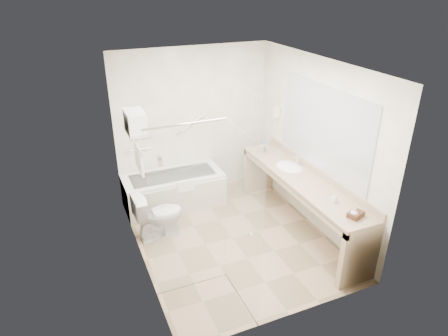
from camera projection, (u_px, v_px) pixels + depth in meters
name	position (u px, v px, depth m)	size (l,w,h in m)	color
floor	(232.00, 238.00, 5.83)	(3.20, 3.20, 0.00)	tan
ceiling	(234.00, 65.00, 4.75)	(2.60, 3.20, 0.10)	white
wall_back	(193.00, 123.00, 6.62)	(2.60, 0.10, 2.50)	white
wall_front	(299.00, 222.00, 3.96)	(2.60, 0.10, 2.50)	white
wall_left	(135.00, 178.00, 4.83)	(0.10, 3.20, 2.50)	white
wall_right	(315.00, 145.00, 5.75)	(0.10, 3.20, 2.50)	white
bathtub	(174.00, 190.00, 6.57)	(1.60, 0.73, 0.59)	white
grab_bar_short	(139.00, 149.00, 6.38)	(0.03, 0.03, 0.40)	silver
grab_bar_long	(191.00, 124.00, 6.57)	(0.03, 0.03, 0.60)	silver
shower_enclosure	(215.00, 217.00, 4.38)	(0.96, 0.91, 2.11)	silver
towel_shelf	(136.00, 128.00, 4.95)	(0.24, 0.55, 0.81)	silver
vanity_counter	(301.00, 191.00, 5.79)	(0.55, 2.70, 0.95)	tan
sink	(289.00, 168.00, 6.06)	(0.40, 0.52, 0.14)	white
faucet	(298.00, 160.00, 6.06)	(0.03, 0.03, 0.14)	silver
mirror	(323.00, 129.00, 5.49)	(0.02, 2.00, 1.20)	#B0B4BC
hairdryer_unit	(276.00, 112.00, 6.51)	(0.08, 0.10, 0.18)	silver
toilet	(159.00, 215.00, 5.74)	(0.40, 0.71, 0.70)	white
amenity_basket	(356.00, 215.00, 4.77)	(0.20, 0.13, 0.07)	#4B2D1B
soap_bottle_a	(334.00, 201.00, 5.07)	(0.05, 0.12, 0.05)	silver
soap_bottle_b	(354.00, 214.00, 4.75)	(0.10, 0.13, 0.10)	silver
water_bottle_left	(266.00, 149.00, 6.41)	(0.06, 0.06, 0.20)	silver
water_bottle_mid	(265.00, 147.00, 6.53)	(0.05, 0.05, 0.18)	silver
water_bottle_right	(280.00, 155.00, 6.19)	(0.07, 0.07, 0.22)	silver
drinking_glass_near	(258.00, 150.00, 6.51)	(0.07, 0.07, 0.09)	silver
drinking_glass_far	(263.00, 149.00, 6.51)	(0.07, 0.07, 0.10)	silver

